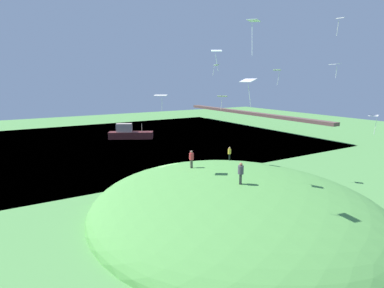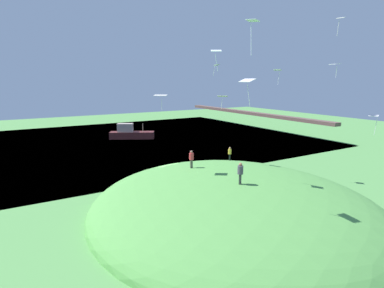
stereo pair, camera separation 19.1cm
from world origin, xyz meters
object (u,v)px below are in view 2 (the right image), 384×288
(person_walking_path, at_px, (230,152))
(kite_0, at_px, (374,117))
(kite_2, at_px, (335,65))
(kite_7, at_px, (253,23))
(person_near_shore, at_px, (191,157))
(kite_9, at_px, (216,66))
(boat_on_lake, at_px, (131,133))
(kite_1, at_px, (161,96))
(kite_6, at_px, (247,82))
(person_with_child, at_px, (240,171))
(kite_3, at_px, (340,19))
(kite_5, at_px, (222,97))
(kite_8, at_px, (278,71))
(kite_4, at_px, (216,52))

(person_walking_path, distance_m, kite_0, 15.50)
(kite_0, bearing_deg, kite_2, -132.06)
(person_walking_path, bearing_deg, kite_0, -106.25)
(kite_0, bearing_deg, kite_7, -94.75)
(person_near_shore, height_order, kite_9, kite_9)
(boat_on_lake, height_order, person_walking_path, person_walking_path)
(kite_1, relative_size, kite_6, 0.74)
(person_near_shore, distance_m, kite_7, 15.70)
(kite_0, height_order, kite_2, kite_2)
(person_with_child, relative_size, kite_3, 1.04)
(person_walking_path, relative_size, kite_3, 0.92)
(kite_2, height_order, kite_3, kite_3)
(kite_7, bearing_deg, person_with_child, 145.47)
(person_near_shore, xyz_separation_m, kite_5, (-1.11, 4.55, 5.87))
(kite_5, bearing_deg, kite_3, 51.98)
(kite_3, height_order, kite_9, kite_3)
(kite_0, relative_size, kite_8, 0.95)
(boat_on_lake, xyz_separation_m, person_walking_path, (33.12, 0.04, 2.57))
(person_walking_path, height_order, kite_6, kite_6)
(kite_1, distance_m, kite_6, 9.77)
(person_near_shore, xyz_separation_m, kite_7, (10.92, -2.16, 11.06))
(person_walking_path, xyz_separation_m, kite_5, (0.96, -1.93, 6.51))
(kite_1, bearing_deg, kite_0, 50.45)
(person_with_child, bearing_deg, kite_7, 24.01)
(kite_6, height_order, kite_7, kite_7)
(kite_5, bearing_deg, kite_1, -79.07)
(kite_3, relative_size, kite_5, 1.20)
(boat_on_lake, relative_size, kite_2, 7.78)
(kite_0, height_order, kite_7, kite_7)
(kite_1, relative_size, kite_4, 0.80)
(kite_6, bearing_deg, kite_2, 91.40)
(person_near_shore, relative_size, kite_9, 1.40)
(kite_0, distance_m, kite_4, 14.13)
(kite_0, bearing_deg, person_near_shore, -138.90)
(person_near_shore, distance_m, kite_0, 16.53)
(kite_3, relative_size, kite_8, 1.01)
(kite_3, bearing_deg, kite_8, -160.56)
(person_near_shore, distance_m, kite_5, 7.51)
(boat_on_lake, relative_size, kite_3, 5.06)
(kite_9, bearing_deg, person_near_shore, -54.11)
(kite_4, xyz_separation_m, kite_6, (5.56, -1.34, -2.38))
(kite_7, relative_size, kite_9, 1.65)
(boat_on_lake, bearing_deg, kite_7, 107.75)
(person_near_shore, bearing_deg, kite_3, 162.57)
(kite_7, xyz_separation_m, kite_9, (-15.25, 8.14, -1.83))
(kite_4, bearing_deg, person_walking_path, 133.86)
(boat_on_lake, xyz_separation_m, kite_9, (30.86, -0.46, 12.44))
(kite_4, distance_m, kite_6, 6.19)
(boat_on_lake, relative_size, kite_7, 4.19)
(boat_on_lake, xyz_separation_m, kite_4, (39.57, -6.68, 13.10))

